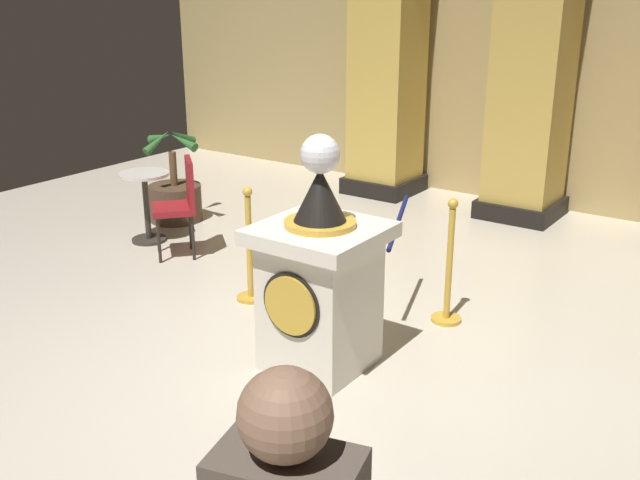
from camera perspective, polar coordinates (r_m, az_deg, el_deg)
ground_plane at (r=5.24m, az=-2.09°, el=-9.76°), size 11.61×11.61×0.00m
back_wall at (r=9.05m, az=17.47°, el=13.30°), size 11.61×0.16×3.47m
pedestal_clock at (r=5.00m, az=-0.03°, el=-3.13°), size 0.80×0.80×1.64m
stanchion_near at (r=5.85m, az=9.86°, el=-3.04°), size 0.24×0.24×1.01m
stanchion_far at (r=6.19m, az=-5.43°, el=-1.67°), size 0.24×0.24×0.98m
velvet_rope at (r=5.82m, az=2.04°, el=1.70°), size 1.09×1.07×0.22m
column_left at (r=9.25m, az=5.23°, el=13.68°), size 0.87×0.87×3.33m
column_centre_rear at (r=8.50m, az=16.11°, el=12.53°), size 0.88×0.88×3.33m
potted_palm_left at (r=8.44m, az=-11.10°, el=3.32°), size 0.74×0.73×1.06m
cafe_table at (r=7.75m, az=-13.26°, el=3.15°), size 0.51×0.51×0.73m
cafe_chair_red at (r=7.23m, az=-10.67°, el=3.12°), size 0.56×0.56×0.96m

